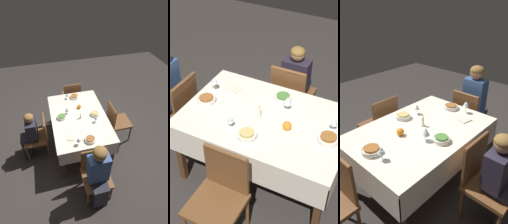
{
  "view_description": "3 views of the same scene",
  "coord_description": "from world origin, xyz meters",
  "views": [
    {
      "loc": [
        2.37,
        -0.51,
        2.98
      ],
      "look_at": [
        0.05,
        0.09,
        0.88
      ],
      "focal_mm": 28.0,
      "sensor_mm": 36.0,
      "label": 1
    },
    {
      "loc": [
        -1.0,
        2.2,
        2.77
      ],
      "look_at": [
        0.08,
        0.09,
        0.84
      ],
      "focal_mm": 55.0,
      "sensor_mm": 36.0,
      "label": 2
    },
    {
      "loc": [
        -1.46,
        -1.39,
        1.98
      ],
      "look_at": [
        0.07,
        0.02,
        0.91
      ],
      "focal_mm": 35.0,
      "sensor_mm": 36.0,
      "label": 3
    }
  ],
  "objects": [
    {
      "name": "chair_south",
      "position": [
        0.05,
        -0.78,
        0.49
      ],
      "size": [
        0.43,
        0.43,
        0.88
      ],
      "color": "brown",
      "rests_on": "ground_plane"
    },
    {
      "name": "chair_east",
      "position": [
        1.04,
        0.02,
        0.49
      ],
      "size": [
        0.43,
        0.43,
        0.88
      ],
      "rotation": [
        0.0,
        0.0,
        1.57
      ],
      "color": "brown",
      "rests_on": "ground_plane"
    },
    {
      "name": "orange_fruit",
      "position": [
        -0.24,
        0.07,
        0.78
      ],
      "size": [
        0.08,
        0.08,
        0.08
      ],
      "primitive_type": "sphere",
      "color": "orange",
      "rests_on": "dining_table"
    },
    {
      "name": "candle_centerpiece",
      "position": [
        0.06,
        0.02,
        0.79
      ],
      "size": [
        0.05,
        0.05,
        0.13
      ],
      "color": "beige",
      "rests_on": "dining_table"
    },
    {
      "name": "chair_north",
      "position": [
        0.04,
        0.78,
        0.49
      ],
      "size": [
        0.43,
        0.43,
        0.88
      ],
      "rotation": [
        0.0,
        0.0,
        3.14
      ],
      "color": "brown",
      "rests_on": "ground_plane"
    },
    {
      "name": "person_child_dark",
      "position": [
        0.05,
        -0.95,
        0.56
      ],
      "size": [
        0.3,
        0.33,
        1.02
      ],
      "color": "#282833",
      "rests_on": "ground_plane"
    },
    {
      "name": "ground_plane",
      "position": [
        0.0,
        0.0,
        0.0
      ],
      "size": [
        8.0,
        8.0,
        0.0
      ],
      "primitive_type": "plane",
      "color": "#332D2B"
    },
    {
      "name": "bowl_east",
      "position": [
        0.62,
        0.05,
        0.77
      ],
      "size": [
        0.19,
        0.19,
        0.06
      ],
      "color": "silver",
      "rests_on": "dining_table"
    },
    {
      "name": "bowl_west",
      "position": [
        -0.6,
        0.04,
        0.77
      ],
      "size": [
        0.19,
        0.19,
        0.06
      ],
      "color": "silver",
      "rests_on": "dining_table"
    },
    {
      "name": "person_adult_denim",
      "position": [
        1.19,
        0.02,
        0.68
      ],
      "size": [
        0.34,
        0.3,
        1.2
      ],
      "rotation": [
        0.0,
        0.0,
        1.57
      ],
      "color": "#282833",
      "rests_on": "ground_plane"
    },
    {
      "name": "napkin_red_folded",
      "position": [
        0.48,
        -0.25,
        0.75
      ],
      "size": [
        0.16,
        0.14,
        0.01
      ],
      "rotation": [
        0.0,
        0.0,
        -0.2
      ],
      "color": "beige",
      "rests_on": "dining_table"
    },
    {
      "name": "wine_glass_north",
      "position": [
        0.22,
        0.27,
        0.83
      ],
      "size": [
        0.07,
        0.07,
        0.13
      ],
      "color": "white",
      "rests_on": "dining_table"
    },
    {
      "name": "wine_glass_south",
      "position": [
        -0.13,
        -0.19,
        0.84
      ],
      "size": [
        0.08,
        0.08,
        0.15
      ],
      "color": "white",
      "rests_on": "dining_table"
    },
    {
      "name": "wine_glass_east",
      "position": [
        0.65,
        -0.15,
        0.86
      ],
      "size": [
        0.07,
        0.07,
        0.15
      ],
      "color": "white",
      "rests_on": "dining_table"
    },
    {
      "name": "wine_glass_west",
      "position": [
        -0.6,
        -0.11,
        0.84
      ],
      "size": [
        0.07,
        0.07,
        0.13
      ],
      "color": "white",
      "rests_on": "dining_table"
    },
    {
      "name": "bowl_north",
      "position": [
        0.03,
        0.31,
        0.77
      ],
      "size": [
        0.18,
        0.18,
        0.06
      ],
      "color": "silver",
      "rests_on": "dining_table"
    },
    {
      "name": "bowl_south",
      "position": [
        -0.03,
        -0.32,
        0.77
      ],
      "size": [
        0.18,
        0.18,
        0.06
      ],
      "color": "silver",
      "rests_on": "dining_table"
    },
    {
      "name": "dining_table",
      "position": [
        0.0,
        0.0,
        0.66
      ],
      "size": [
        1.54,
        1.03,
        0.74
      ],
      "color": "silver",
      "rests_on": "ground_plane"
    }
  ]
}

